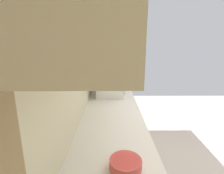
# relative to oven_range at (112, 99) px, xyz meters

# --- Properties ---
(ground_plane) EXTENTS (6.59, 6.59, 0.00)m
(ground_plane) POSITION_rel_oven_range_xyz_m (-1.62, -1.29, -0.46)
(ground_plane) COLOR beige
(wall_back) EXTENTS (4.24, 0.12, 2.79)m
(wall_back) POSITION_rel_oven_range_xyz_m (-1.62, 0.38, 0.94)
(wall_back) COLOR beige
(wall_back) RESTS_ON ground_plane
(counter_run) EXTENTS (3.33, 0.64, 0.88)m
(counter_run) POSITION_rel_oven_range_xyz_m (-2.01, 0.02, -0.01)
(counter_run) COLOR beige
(counter_run) RESTS_ON ground_plane
(upper_cabinets) EXTENTS (2.49, 0.33, 0.69)m
(upper_cabinets) POSITION_rel_oven_range_xyz_m (-2.01, 0.16, 1.45)
(upper_cabinets) COLOR beige
(oven_range) EXTENTS (0.71, 0.66, 1.06)m
(oven_range) POSITION_rel_oven_range_xyz_m (0.00, 0.00, 0.00)
(oven_range) COLOR black
(oven_range) RESTS_ON ground_plane
(microwave) EXTENTS (0.52, 0.38, 0.29)m
(microwave) POSITION_rel_oven_range_xyz_m (-1.04, 0.04, 0.57)
(microwave) COLOR white
(microwave) RESTS_ON counter_run
(bowl) EXTENTS (0.19, 0.19, 0.06)m
(bowl) POSITION_rel_oven_range_xyz_m (-2.57, -0.06, 0.46)
(bowl) COLOR #D84C47
(bowl) RESTS_ON counter_run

